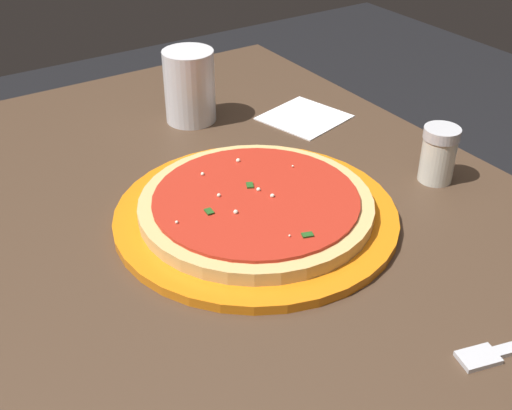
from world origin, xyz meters
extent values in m
cube|color=black|center=(-0.41, 0.28, 0.35)|extent=(0.06, 0.06, 0.69)
cube|color=#473323|center=(0.00, 0.00, 0.71)|extent=(0.95, 0.71, 0.03)
cylinder|color=orange|center=(0.04, 0.01, 0.73)|extent=(0.33, 0.33, 0.01)
cylinder|color=#DBB26B|center=(0.04, 0.01, 0.74)|extent=(0.27, 0.27, 0.02)
cylinder|color=red|center=(0.04, 0.01, 0.75)|extent=(0.24, 0.24, 0.00)
sphere|color=#EFEACC|center=(0.13, 0.00, 0.75)|extent=(0.00, 0.00, 0.00)
sphere|color=#EFEACC|center=(0.04, -0.09, 0.75)|extent=(0.00, 0.00, 0.00)
sphere|color=#EFEACC|center=(-0.04, -0.01, 0.75)|extent=(0.00, 0.00, 0.00)
sphere|color=#EFEACC|center=(0.02, -0.02, 0.75)|extent=(0.00, 0.00, 0.00)
sphere|color=#EFEACC|center=(0.06, -0.02, 0.75)|extent=(0.01, 0.01, 0.01)
sphere|color=#EFEACC|center=(0.03, 0.02, 0.75)|extent=(0.01, 0.01, 0.01)
sphere|color=#EFEACC|center=(-0.04, 0.04, 0.75)|extent=(0.01, 0.01, 0.01)
sphere|color=#EFEACC|center=(0.01, 0.09, 0.75)|extent=(0.00, 0.00, 0.00)
sphere|color=#EFEACC|center=(0.05, 0.03, 0.75)|extent=(0.01, 0.01, 0.01)
cube|color=#23561E|center=(0.04, -0.05, 0.75)|extent=(0.01, 0.01, 0.00)
cube|color=#23561E|center=(0.02, 0.02, 0.75)|extent=(0.01, 0.01, 0.00)
cube|color=#23561E|center=(0.13, 0.02, 0.75)|extent=(0.01, 0.01, 0.00)
cylinder|color=silver|center=(-0.24, 0.08, 0.78)|extent=(0.08, 0.08, 0.11)
cube|color=white|center=(-0.15, 0.23, 0.72)|extent=(0.14, 0.14, 0.00)
cube|color=silver|center=(0.34, 0.06, 0.72)|extent=(0.03, 0.04, 0.00)
cylinder|color=silver|center=(0.09, 0.26, 0.75)|extent=(0.04, 0.04, 0.06)
cylinder|color=silver|center=(0.09, 0.26, 0.79)|extent=(0.05, 0.05, 0.01)
camera|label=1|loc=(0.57, -0.33, 1.15)|focal=45.63mm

